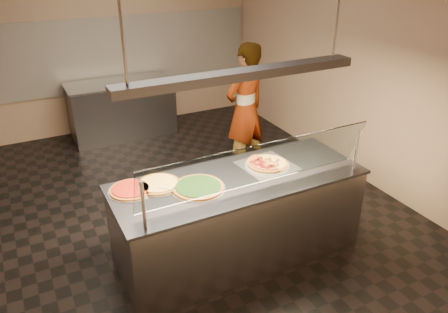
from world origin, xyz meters
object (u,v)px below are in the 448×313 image
perforated_tray (267,165)px  pizza_spinach (198,187)px  sneeze_guard (259,165)px  pizza_cheese (158,184)px  pizza_spatula (171,187)px  heat_lamp_housing (241,75)px  serving_counter (239,218)px  pizza_tomato (131,190)px  prep_table (122,109)px  worker (245,110)px  half_pizza_pepperoni (259,164)px  half_pizza_sausage (275,161)px

perforated_tray → pizza_spinach: bearing=-172.7°
sneeze_guard → pizza_cheese: sneeze_guard is taller
pizza_spatula → heat_lamp_housing: size_ratio=0.12×
serving_counter → pizza_tomato: size_ratio=5.96×
perforated_tray → prep_table: size_ratio=0.32×
heat_lamp_housing → worker: bearing=58.8°
half_pizza_pepperoni → pizza_tomato: half_pizza_pepperoni is taller
pizza_spinach → half_pizza_sausage: bearing=6.4°
sneeze_guard → worker: 2.27m
pizza_spinach → pizza_cheese: pizza_spinach is taller
perforated_tray → worker: bearing=67.9°
perforated_tray → heat_lamp_housing: 1.09m
perforated_tray → pizza_cheese: bearing=173.7°
serving_counter → perforated_tray: (0.38, 0.10, 0.47)m
half_pizza_pepperoni → half_pizza_sausage: size_ratio=1.00×
prep_table → pizza_spinach: bearing=-93.9°
half_pizza_pepperoni → pizza_tomato: bearing=173.9°
sneeze_guard → half_pizza_sausage: size_ratio=5.16×
serving_counter → pizza_spinach: pizza_spinach is taller
half_pizza_sausage → pizza_spinach: (-0.91, -0.10, -0.01)m
perforated_tray → prep_table: (-0.56, 3.62, -0.47)m
pizza_tomato → heat_lamp_housing: 1.44m
heat_lamp_housing → half_pizza_sausage: bearing=11.7°
worker → pizza_tomato: bearing=19.4°
serving_counter → worker: 2.00m
sneeze_guard → half_pizza_pepperoni: (0.28, 0.44, -0.26)m
pizza_spatula → prep_table: bearing=82.4°
perforated_tray → pizza_spatula: bearing=-179.1°
pizza_tomato → worker: worker is taller
pizza_spinach → pizza_cheese: (-0.31, 0.23, -0.00)m
half_pizza_sausage → pizza_spinach: bearing=-173.6°
pizza_cheese → pizza_tomato: 0.26m
sneeze_guard → pizza_spinach: size_ratio=4.40×
worker → heat_lamp_housing: 2.20m
worker → heat_lamp_housing: heat_lamp_housing is taller
serving_counter → sneeze_guard: 0.83m
sneeze_guard → pizza_cheese: bearing=142.7°
pizza_spatula → worker: size_ratio=0.16×
half_pizza_pepperoni → pizza_cheese: half_pizza_pepperoni is taller
half_pizza_sausage → prep_table: bearing=100.3°
half_pizza_pepperoni → sneeze_guard: bearing=-121.9°
sneeze_guard → half_pizza_sausage: sneeze_guard is taller
serving_counter → half_pizza_sausage: bearing=11.7°
half_pizza_sausage → pizza_spatula: bearing=-179.3°
sneeze_guard → worker: bearing=63.3°
sneeze_guard → pizza_cheese: size_ratio=5.09×
serving_counter → worker: (1.01, 1.66, 0.45)m
perforated_tray → half_pizza_sausage: bearing=-1.6°
half_pizza_sausage → prep_table: half_pizza_sausage is taller
serving_counter → worker: worker is taller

